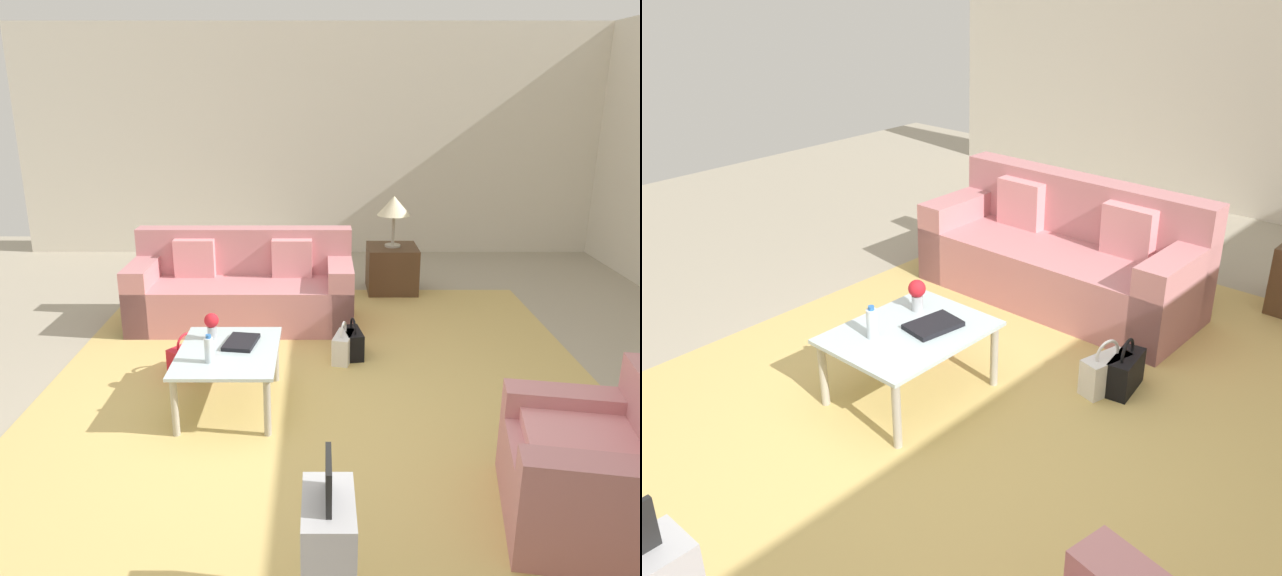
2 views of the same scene
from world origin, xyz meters
The scene contains 15 objects.
ground_plane centered at (0.00, 0.00, 0.00)m, with size 12.00×12.00×0.00m, color #A89E89.
wall_left centered at (-5.06, 0.00, 1.55)m, with size 0.12×8.00×3.10m, color silver.
area_rug centered at (-0.60, 0.20, 0.00)m, with size 5.20×4.40×0.01m, color tan.
couch centered at (-2.19, -0.60, 0.32)m, with size 0.86×2.17×0.92m.
armchair centered at (0.91, 1.66, 0.29)m, with size 1.07×1.00×0.82m.
coffee_table centered at (-0.40, -0.50, 0.39)m, with size 0.93×0.72×0.45m.
water_bottle centered at (-0.20, -0.60, 0.54)m, with size 0.06×0.06×0.20m.
coffee_table_book centered at (-0.52, -0.42, 0.46)m, with size 0.32×0.22×0.03m, color black.
flower_vase centered at (-0.62, -0.65, 0.57)m, with size 0.11×0.11×0.21m.
side_table centered at (-3.20, 1.00, 0.26)m, with size 0.57×0.57×0.53m, color #513823.
table_lamp centered at (-3.20, 1.00, 0.99)m, with size 0.38×0.38×0.58m.
suitcase_silver centered at (1.60, 0.20, 0.36)m, with size 0.40×0.22×0.85m.
handbag_white centered at (-1.22, 0.37, 0.13)m, with size 0.34×0.21×0.36m.
handbag_red centered at (-0.97, -0.93, 0.13)m, with size 0.34×0.31×0.36m.
handbag_black centered at (-1.31, 0.45, 0.13)m, with size 0.34×0.19×0.36m.
Camera 1 is at (3.76, 0.16, 2.25)m, focal length 35.00 mm.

